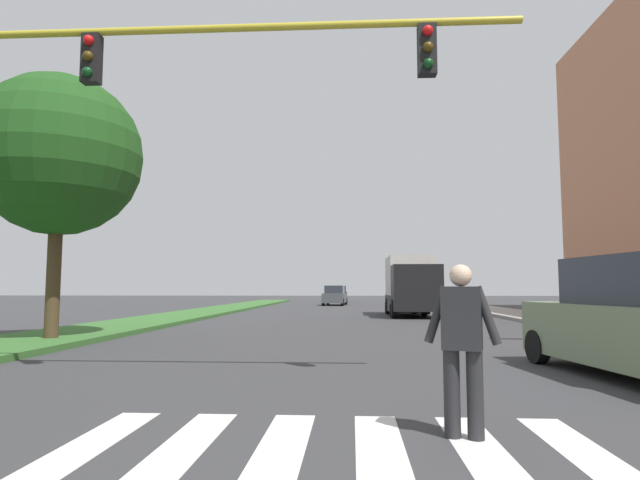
% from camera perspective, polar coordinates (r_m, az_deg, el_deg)
% --- Properties ---
extents(ground_plane, '(140.00, 140.00, 0.00)m').
position_cam_1_polar(ground_plane, '(27.81, 3.03, -8.13)').
color(ground_plane, '#38383A').
extents(crosswalk, '(4.95, 2.20, 0.01)m').
position_cam_1_polar(crosswalk, '(5.31, 1.21, -21.02)').
color(crosswalk, silver).
rests_on(crosswalk, ground_plane).
extents(median_strip, '(3.17, 64.00, 0.15)m').
position_cam_1_polar(median_strip, '(27.12, -14.60, -7.89)').
color(median_strip, '#386B2D').
rests_on(median_strip, ground_plane).
extents(tree_mid, '(4.36, 4.36, 7.07)m').
position_cam_1_polar(tree_mid, '(16.18, -26.18, 8.12)').
color(tree_mid, '#4C3823').
rests_on(tree_mid, median_strip).
extents(sidewalk_right, '(3.00, 64.00, 0.15)m').
position_cam_1_polar(sidewalk_right, '(27.21, 22.07, -7.68)').
color(sidewalk_right, '#9E9991').
rests_on(sidewalk_right, ground_plane).
extents(traffic_light_gantry, '(9.75, 0.30, 6.00)m').
position_cam_1_polar(traffic_light_gantry, '(9.43, -23.34, 13.42)').
color(traffic_light_gantry, gold).
rests_on(traffic_light_gantry, median_strip).
extents(pedestrian_performer, '(0.74, 0.34, 1.69)m').
position_cam_1_polar(pedestrian_performer, '(5.50, 14.99, -10.43)').
color(pedestrian_performer, '#262628').
rests_on(pedestrian_performer, ground_plane).
extents(sedan_midblock, '(1.82, 4.46, 1.76)m').
position_cam_1_polar(sedan_midblock, '(29.00, 9.01, -6.35)').
color(sedan_midblock, black).
rests_on(sedan_midblock, ground_plane).
extents(sedan_distant, '(2.06, 4.24, 1.64)m').
position_cam_1_polar(sedan_distant, '(44.68, 1.60, -6.03)').
color(sedan_distant, '#474C51').
rests_on(sedan_distant, ground_plane).
extents(sedan_far_horizon, '(1.94, 4.36, 1.65)m').
position_cam_1_polar(sedan_far_horizon, '(55.17, 1.95, -5.85)').
color(sedan_far_horizon, black).
rests_on(sedan_far_horizon, ground_plane).
extents(truck_box_delivery, '(2.40, 6.20, 3.10)m').
position_cam_1_polar(truck_box_delivery, '(28.17, 9.75, -4.70)').
color(truck_box_delivery, black).
rests_on(truck_box_delivery, ground_plane).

